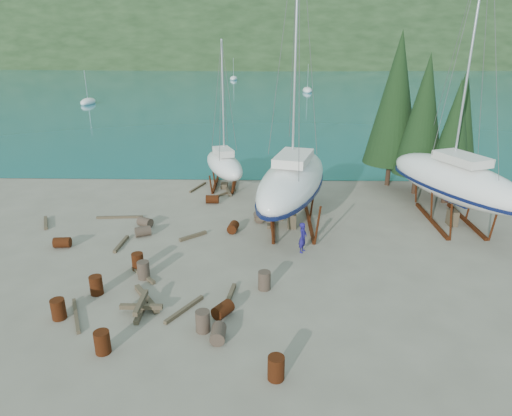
{
  "coord_description": "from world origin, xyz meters",
  "views": [
    {
      "loc": [
        1.54,
        -20.57,
        10.87
      ],
      "look_at": [
        0.94,
        3.0,
        2.07
      ],
      "focal_mm": 32.0,
      "sensor_mm": 36.0,
      "label": 1
    }
  ],
  "objects_px": {
    "large_sailboat_far": "(455,180)",
    "worker": "(303,237)",
    "large_sailboat_near": "(292,180)",
    "small_sailboat_shore": "(224,164)"
  },
  "relations": [
    {
      "from": "large_sailboat_far",
      "to": "small_sailboat_shore",
      "type": "xyz_separation_m",
      "value": [
        -14.77,
        6.88,
        -0.96
      ]
    },
    {
      "from": "large_sailboat_far",
      "to": "worker",
      "type": "bearing_deg",
      "value": -177.2
    },
    {
      "from": "small_sailboat_shore",
      "to": "worker",
      "type": "distance_m",
      "value": 12.62
    },
    {
      "from": "large_sailboat_far",
      "to": "small_sailboat_shore",
      "type": "distance_m",
      "value": 16.32
    },
    {
      "from": "large_sailboat_far",
      "to": "worker",
      "type": "xyz_separation_m",
      "value": [
        -9.52,
        -4.56,
        -1.9
      ]
    },
    {
      "from": "small_sailboat_shore",
      "to": "large_sailboat_near",
      "type": "bearing_deg",
      "value": -77.92
    },
    {
      "from": "worker",
      "to": "small_sailboat_shore",
      "type": "bearing_deg",
      "value": 48.11
    },
    {
      "from": "worker",
      "to": "large_sailboat_far",
      "type": "bearing_deg",
      "value": -40.97
    },
    {
      "from": "large_sailboat_near",
      "to": "small_sailboat_shore",
      "type": "height_order",
      "value": "large_sailboat_near"
    },
    {
      "from": "large_sailboat_near",
      "to": "large_sailboat_far",
      "type": "xyz_separation_m",
      "value": [
        9.94,
        0.59,
        -0.09
      ]
    }
  ]
}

